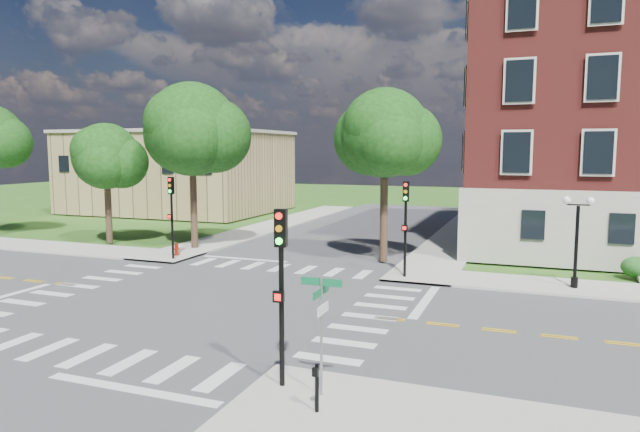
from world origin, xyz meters
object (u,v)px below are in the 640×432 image
(traffic_signal_se, at_px, (281,274))
(push_button_post, at_px, (317,385))
(traffic_signal_ne, at_px, (406,216))
(street_sign_pole, at_px, (322,313))
(fire_hydrant, at_px, (177,250))
(twin_lamp_west, at_px, (577,236))
(traffic_signal_nw, at_px, (171,207))

(traffic_signal_se, height_order, push_button_post, traffic_signal_se)
(traffic_signal_ne, relative_size, street_sign_pole, 1.55)
(traffic_signal_ne, bearing_deg, fire_hydrant, 176.23)
(traffic_signal_se, bearing_deg, push_button_post, -38.45)
(fire_hydrant, bearing_deg, traffic_signal_se, -47.61)
(twin_lamp_west, bearing_deg, fire_hydrant, 179.00)
(traffic_signal_se, height_order, street_sign_pole, traffic_signal_se)
(push_button_post, relative_size, fire_hydrant, 1.60)
(traffic_signal_nw, xyz_separation_m, fire_hydrant, (-0.42, 0.99, -2.72))
(traffic_signal_ne, xyz_separation_m, fire_hydrant, (-14.17, 0.93, -2.72))
(traffic_signal_se, xyz_separation_m, fire_hydrant, (-13.93, 15.26, -2.72))
(traffic_signal_se, xyz_separation_m, twin_lamp_west, (8.09, 14.87, -0.66))
(traffic_signal_se, relative_size, traffic_signal_ne, 1.00)
(street_sign_pole, xyz_separation_m, push_button_post, (0.23, -0.96, -1.51))
(push_button_post, bearing_deg, twin_lamp_west, 67.47)
(traffic_signal_ne, height_order, push_button_post, traffic_signal_ne)
(traffic_signal_nw, height_order, street_sign_pole, traffic_signal_nw)
(traffic_signal_se, bearing_deg, traffic_signal_nw, 133.41)
(traffic_signal_se, distance_m, push_button_post, 3.02)
(traffic_signal_nw, distance_m, push_button_post, 21.61)
(traffic_signal_nw, distance_m, street_sign_pole, 20.65)
(traffic_signal_se, relative_size, fire_hydrant, 6.40)
(street_sign_pole, height_order, fire_hydrant, street_sign_pole)
(street_sign_pole, xyz_separation_m, fire_hydrant, (-15.14, 15.44, -1.84))
(traffic_signal_nw, relative_size, fire_hydrant, 6.40)
(traffic_signal_se, bearing_deg, traffic_signal_ne, 89.02)
(twin_lamp_west, relative_size, push_button_post, 3.53)
(traffic_signal_se, height_order, traffic_signal_nw, same)
(traffic_signal_ne, relative_size, fire_hydrant, 6.40)
(traffic_signal_ne, xyz_separation_m, twin_lamp_west, (7.85, 0.55, -0.66))
(traffic_signal_se, distance_m, street_sign_pole, 1.51)
(twin_lamp_west, bearing_deg, traffic_signal_se, -118.56)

